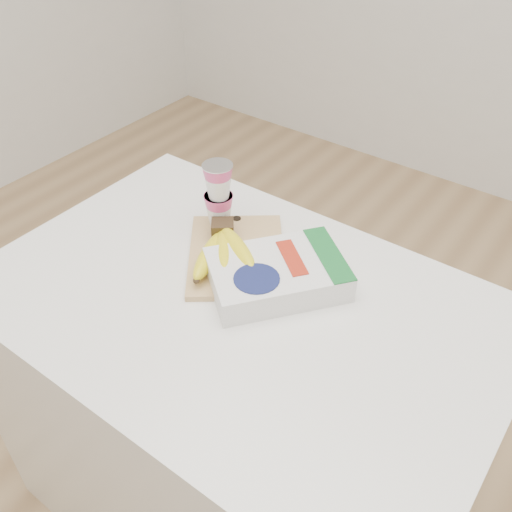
{
  "coord_description": "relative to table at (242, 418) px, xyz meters",
  "views": [
    {
      "loc": [
        0.51,
        -0.64,
        1.56
      ],
      "look_at": [
        -0.02,
        0.09,
        0.82
      ],
      "focal_mm": 40.0,
      "sensor_mm": 36.0,
      "label": 1
    }
  ],
  "objects": [
    {
      "name": "table",
      "position": [
        0.0,
        0.0,
        0.0
      ],
      "size": [
        1.04,
        0.7,
        0.78
      ],
      "primitive_type": "cube",
      "color": "white",
      "rests_on": "ground"
    },
    {
      "name": "cutting_board",
      "position": [
        -0.08,
        0.1,
        0.4
      ],
      "size": [
        0.33,
        0.34,
        0.01
      ],
      "primitive_type": "cube",
      "rotation": [
        0.0,
        0.0,
        0.66
      ],
      "color": "tan",
      "rests_on": "table"
    },
    {
      "name": "bananas",
      "position": [
        -0.09,
        0.07,
        0.43
      ],
      "size": [
        0.2,
        0.21,
        0.06
      ],
      "color": "#382816",
      "rests_on": "cutting_board"
    },
    {
      "name": "yogurt_stack",
      "position": [
        -0.18,
        0.16,
        0.49
      ],
      "size": [
        0.07,
        0.07,
        0.16
      ],
      "color": "white",
      "rests_on": "cutting_board"
    },
    {
      "name": "cereal_box",
      "position": [
        0.04,
        0.08,
        0.42
      ],
      "size": [
        0.3,
        0.32,
        0.06
      ],
      "rotation": [
        0.0,
        0.0,
        -0.66
      ],
      "color": "white",
      "rests_on": "table"
    }
  ]
}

